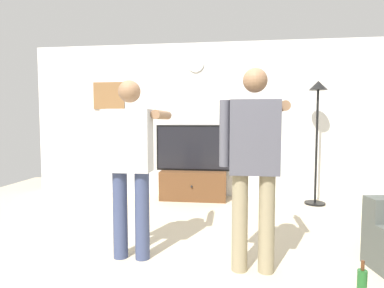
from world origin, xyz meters
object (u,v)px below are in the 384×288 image
tv_stand (193,185)px  floor_lamp (317,117)px  person_standing_nearer_lamp (131,159)px  person_standing_nearer_couch (254,157)px  wall_clock (195,63)px  television (194,148)px  framed_picture (109,96)px

tv_stand → floor_lamp: floor_lamp is taller
person_standing_nearer_lamp → person_standing_nearer_couch: bearing=-6.2°
tv_stand → wall_clock: size_ratio=3.76×
person_standing_nearer_couch → person_standing_nearer_lamp: bearing=173.8°
television → framed_picture: size_ratio=2.21×
floor_lamp → person_standing_nearer_lamp: (-2.29, -2.29, -0.43)m
floor_lamp → wall_clock: bearing=169.6°
tv_stand → television: (0.00, 0.05, 0.63)m
floor_lamp → person_standing_nearer_couch: (-1.14, -2.42, -0.38)m
framed_picture → person_standing_nearer_lamp: bearing=-64.3°
wall_clock → person_standing_nearer_couch: bearing=-73.1°
television → wall_clock: size_ratio=4.35×
framed_picture → person_standing_nearer_lamp: (1.28, -2.66, -0.82)m
framed_picture → person_standing_nearer_couch: bearing=-48.8°
framed_picture → floor_lamp: size_ratio=0.30×
television → framed_picture: bearing=171.1°
floor_lamp → person_standing_nearer_couch: floor_lamp is taller
television → person_standing_nearer_lamp: 2.43m
television → person_standing_nearer_couch: 2.67m
floor_lamp → person_standing_nearer_lamp: 3.27m
tv_stand → person_standing_nearer_couch: (0.84, -2.49, 0.77)m
framed_picture → floor_lamp: (3.57, -0.37, -0.39)m
television → wall_clock: wall_clock is taller
television → floor_lamp: floor_lamp is taller
wall_clock → framed_picture: 1.68m
floor_lamp → television: bearing=176.6°
framed_picture → person_standing_nearer_couch: framed_picture is taller
television → person_standing_nearer_couch: person_standing_nearer_couch is taller
tv_stand → wall_clock: bearing=90.0°
person_standing_nearer_lamp → floor_lamp: bearing=45.0°
floor_lamp → framed_picture: bearing=174.1°
wall_clock → person_standing_nearer_couch: (0.84, -2.78, -1.32)m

